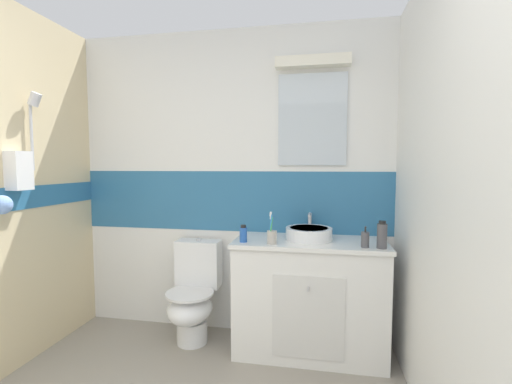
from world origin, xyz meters
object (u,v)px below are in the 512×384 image
at_px(sink_basin, 309,233).
at_px(toilet, 193,295).
at_px(lotion_bottle_short, 243,234).
at_px(toothbrush_cup, 272,236).
at_px(mouthwash_bottle, 382,235).
at_px(soap_dispenser, 365,239).

relative_size(sink_basin, toilet, 0.48).
distance_m(toilet, lotion_bottle_short, 0.72).
height_order(sink_basin, toothbrush_cup, toothbrush_cup).
bearing_deg(lotion_bottle_short, mouthwash_bottle, -1.17).
bearing_deg(sink_basin, lotion_bottle_short, -159.20).
xyz_separation_m(toilet, lotion_bottle_short, (0.44, -0.16, 0.54)).
height_order(sink_basin, lotion_bottle_short, sink_basin).
relative_size(soap_dispenser, mouthwash_bottle, 0.79).
height_order(toilet, mouthwash_bottle, mouthwash_bottle).
bearing_deg(toothbrush_cup, toilet, 165.07).
bearing_deg(mouthwash_bottle, toilet, 172.77).
bearing_deg(sink_basin, toilet, -178.88).
bearing_deg(toothbrush_cup, soap_dispenser, 0.35).
distance_m(sink_basin, mouthwash_bottle, 0.52).
xyz_separation_m(sink_basin, lotion_bottle_short, (-0.46, -0.17, 0.01)).
xyz_separation_m(toothbrush_cup, mouthwash_bottle, (0.74, -0.00, 0.03)).
relative_size(toilet, mouthwash_bottle, 4.34).
relative_size(toothbrush_cup, mouthwash_bottle, 1.24).
relative_size(sink_basin, toothbrush_cup, 1.70).
height_order(mouthwash_bottle, lotion_bottle_short, mouthwash_bottle).
bearing_deg(toilet, soap_dispenser, -7.55).
xyz_separation_m(toilet, soap_dispenser, (1.28, -0.17, 0.54)).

